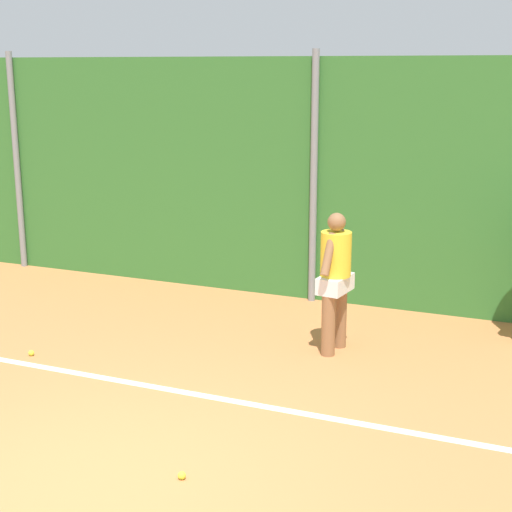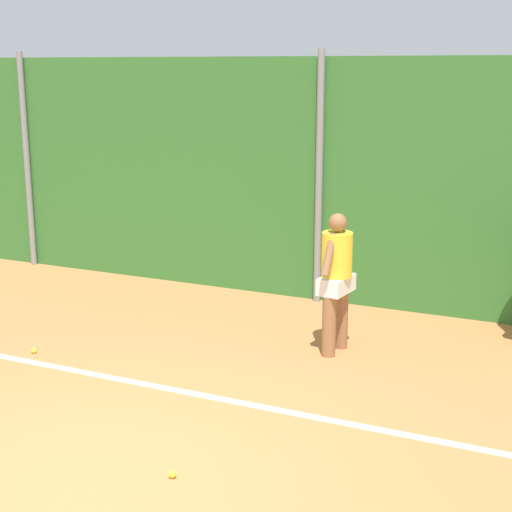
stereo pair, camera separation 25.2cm
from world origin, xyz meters
name	(u,v)px [view 1 (the left image)]	position (x,y,z in m)	size (l,w,h in m)	color
ground_plane	(190,405)	(0.00, 1.64, 0.00)	(26.99, 26.99, 0.00)	#C67542
hedge_fence_backdrop	(318,181)	(0.00, 5.58, 1.69)	(17.54, 0.25, 3.38)	#33702D
fence_post_left	(17,162)	(-5.06, 5.41, 1.74)	(0.10, 0.10, 3.48)	gray
fence_post_center	(314,179)	(0.00, 5.41, 1.74)	(0.10, 0.10, 3.48)	gray
court_baseline_paint	(201,395)	(0.00, 1.88, 0.00)	(12.82, 0.10, 0.01)	white
player_midcourt	(335,275)	(0.87, 3.62, 0.92)	(0.35, 0.77, 1.65)	#8C603D
tennis_ball_2	(182,476)	(0.58, 0.36, 0.03)	(0.07, 0.07, 0.07)	#CCDB33
tennis_ball_3	(31,353)	(-2.31, 2.11, 0.03)	(0.07, 0.07, 0.07)	#CCDB33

